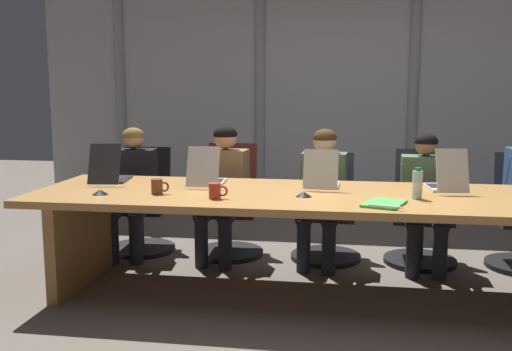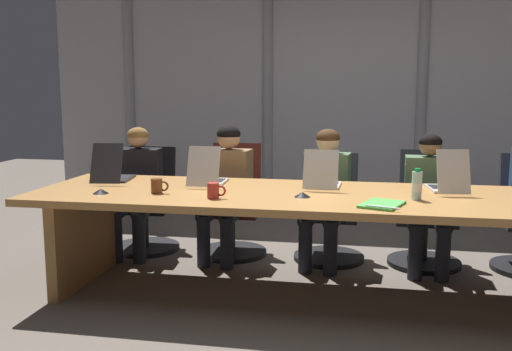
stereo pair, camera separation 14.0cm
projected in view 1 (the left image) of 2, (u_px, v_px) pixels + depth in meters
The scene contains 21 objects.
ground_plane at pixel (318, 295), 4.07m from camera, with size 13.48×13.48×0.00m, color #6B6056.
conference_table at pixel (319, 213), 3.98m from camera, with size 4.01×1.15×0.74m.
curtain_backdrop at pixel (331, 94), 6.47m from camera, with size 6.74×0.17×2.77m.
laptop_left_end at pixel (111, 174), 4.43m from camera, with size 0.29×0.49×0.31m.
laptop_left_mid at pixel (207, 177), 4.30m from camera, with size 0.25×0.45×0.30m.
laptop_center at pixel (322, 180), 4.20m from camera, with size 0.26×0.40×0.29m.
laptop_right_mid at pixel (445, 182), 4.06m from camera, with size 0.27×0.45×0.31m.
office_chair_left_end at pixel (143, 212), 5.19m from camera, with size 0.60×0.60×0.92m.
office_chair_left_mid at pixel (230, 214), 5.07m from camera, with size 0.60×0.60×0.97m.
office_chair_center at pixel (327, 220), 4.94m from camera, with size 0.60×0.60×0.90m.
office_chair_right_mid at pixel (421, 221), 4.83m from camera, with size 0.60×0.60×0.94m.
person_left_end at pixel (132, 184), 5.00m from camera, with size 0.42×0.57×1.11m.
person_left_mid at pixel (223, 184), 4.88m from camera, with size 0.41×0.57×1.14m.
person_center at pixel (322, 188), 4.75m from camera, with size 0.42×0.57×1.12m.
person_right_mid at pixel (425, 193), 4.62m from camera, with size 0.40×0.56×1.09m.
water_bottle_primary at pixel (417, 185), 3.76m from camera, with size 0.07×0.07×0.21m.
coffee_mug_near at pixel (158, 186), 3.94m from camera, with size 0.13×0.08×0.10m.
coffee_mug_far at pixel (216, 191), 3.77m from camera, with size 0.13×0.08×0.10m.
conference_mic_left_side at pixel (304, 194), 3.84m from camera, with size 0.11×0.11×0.04m, color black.
conference_mic_middle at pixel (100, 192), 3.92m from camera, with size 0.11×0.11×0.04m, color black.
spiral_notepad at pixel (384, 204), 3.57m from camera, with size 0.31×0.36×0.03m.
Camera 1 is at (0.16, -3.92, 1.46)m, focal length 40.32 mm.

